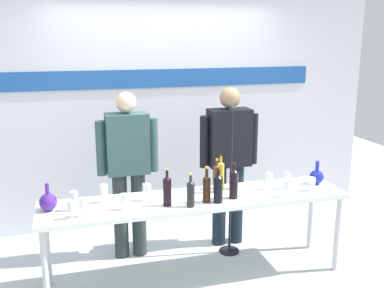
% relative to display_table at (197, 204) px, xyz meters
% --- Properties ---
extents(ground_plane, '(10.00, 10.00, 0.00)m').
position_rel_display_table_xyz_m(ground_plane, '(0.00, 0.00, -0.70)').
color(ground_plane, '#AFB8B9').
extents(back_wall, '(5.07, 0.11, 3.00)m').
position_rel_display_table_xyz_m(back_wall, '(0.00, 1.41, 0.80)').
color(back_wall, silver).
rests_on(back_wall, ground).
extents(display_table, '(2.70, 0.57, 0.77)m').
position_rel_display_table_xyz_m(display_table, '(0.00, 0.00, 0.00)').
color(display_table, white).
rests_on(display_table, ground).
extents(decanter_blue_left, '(0.14, 0.14, 0.23)m').
position_rel_display_table_xyz_m(decanter_blue_left, '(-1.24, 0.05, 0.14)').
color(decanter_blue_left, '#4A2393').
rests_on(decanter_blue_left, display_table).
extents(decanter_blue_right, '(0.14, 0.14, 0.23)m').
position_rel_display_table_xyz_m(decanter_blue_right, '(1.21, 0.05, 0.13)').
color(decanter_blue_right, '#1A26B0').
rests_on(decanter_blue_right, display_table).
extents(presenter_left, '(0.59, 0.22, 1.64)m').
position_rel_display_table_xyz_m(presenter_left, '(-0.51, 0.59, 0.23)').
color(presenter_left, '#2A3434').
rests_on(presenter_left, ground).
extents(presenter_right, '(0.62, 0.22, 1.65)m').
position_rel_display_table_xyz_m(presenter_right, '(0.51, 0.59, 0.24)').
color(presenter_right, black).
rests_on(presenter_right, ground).
extents(wine_bottle_0, '(0.07, 0.07, 0.31)m').
position_rel_display_table_xyz_m(wine_bottle_0, '(0.05, -0.12, 0.19)').
color(wine_bottle_0, black).
rests_on(wine_bottle_0, display_table).
extents(wine_bottle_1, '(0.08, 0.08, 0.32)m').
position_rel_display_table_xyz_m(wine_bottle_1, '(0.31, -0.10, 0.20)').
color(wine_bottle_1, black).
rests_on(wine_bottle_1, display_table).
extents(wine_bottle_2, '(0.07, 0.07, 0.32)m').
position_rel_display_table_xyz_m(wine_bottle_2, '(-0.29, -0.11, 0.20)').
color(wine_bottle_2, black).
rests_on(wine_bottle_2, display_table).
extents(wine_bottle_3, '(0.07, 0.07, 0.29)m').
position_rel_display_table_xyz_m(wine_bottle_3, '(-0.11, -0.19, 0.18)').
color(wine_bottle_3, black).
rests_on(wine_bottle_3, display_table).
extents(wine_bottle_4, '(0.07, 0.07, 0.31)m').
position_rel_display_table_xyz_m(wine_bottle_4, '(0.22, 0.09, 0.20)').
color(wine_bottle_4, '#4F3413').
rests_on(wine_bottle_4, display_table).
extents(wine_bottle_5, '(0.06, 0.06, 0.33)m').
position_rel_display_table_xyz_m(wine_bottle_5, '(0.28, 0.18, 0.20)').
color(wine_bottle_5, gold).
rests_on(wine_bottle_5, display_table).
extents(wine_bottle_6, '(0.08, 0.08, 0.31)m').
position_rel_display_table_xyz_m(wine_bottle_6, '(0.14, -0.16, 0.19)').
color(wine_bottle_6, black).
rests_on(wine_bottle_6, display_table).
extents(wine_glass_left_0, '(0.06, 0.06, 0.14)m').
position_rel_display_table_xyz_m(wine_glass_left_0, '(-1.06, -0.18, 0.16)').
color(wine_glass_left_0, white).
rests_on(wine_glass_left_0, display_table).
extents(wine_glass_left_1, '(0.07, 0.07, 0.15)m').
position_rel_display_table_xyz_m(wine_glass_left_1, '(-0.43, 0.05, 0.17)').
color(wine_glass_left_1, white).
rests_on(wine_glass_left_1, display_table).
extents(wine_glass_left_2, '(0.07, 0.07, 0.16)m').
position_rel_display_table_xyz_m(wine_glass_left_2, '(-0.79, 0.11, 0.17)').
color(wine_glass_left_2, white).
rests_on(wine_glass_left_2, display_table).
extents(wine_glass_left_3, '(0.07, 0.07, 0.13)m').
position_rel_display_table_xyz_m(wine_glass_left_3, '(-0.65, -0.10, 0.15)').
color(wine_glass_left_3, white).
rests_on(wine_glass_left_3, display_table).
extents(wine_glass_left_4, '(0.06, 0.06, 0.15)m').
position_rel_display_table_xyz_m(wine_glass_left_4, '(-0.98, -0.16, 0.17)').
color(wine_glass_left_4, white).
rests_on(wine_glass_left_4, display_table).
extents(wine_glass_left_5, '(0.06, 0.06, 0.16)m').
position_rel_display_table_xyz_m(wine_glass_left_5, '(-1.04, -0.01, 0.18)').
color(wine_glass_left_5, white).
rests_on(wine_glass_left_5, display_table).
extents(wine_glass_right_0, '(0.06, 0.06, 0.16)m').
position_rel_display_table_xyz_m(wine_glass_right_0, '(0.71, 0.04, 0.17)').
color(wine_glass_right_0, white).
rests_on(wine_glass_right_0, display_table).
extents(wine_glass_right_1, '(0.07, 0.07, 0.15)m').
position_rel_display_table_xyz_m(wine_glass_right_1, '(0.40, 0.14, 0.17)').
color(wine_glass_right_1, white).
rests_on(wine_glass_right_1, display_table).
extents(wine_glass_right_2, '(0.06, 0.06, 0.15)m').
position_rel_display_table_xyz_m(wine_glass_right_2, '(0.87, -0.00, 0.17)').
color(wine_glass_right_2, white).
rests_on(wine_glass_right_2, display_table).
extents(wine_glass_right_3, '(0.07, 0.07, 0.13)m').
position_rel_display_table_xyz_m(wine_glass_right_3, '(1.06, -0.11, 0.15)').
color(wine_glass_right_3, white).
rests_on(wine_glass_right_3, display_table).
extents(wine_glass_right_4, '(0.06, 0.06, 0.15)m').
position_rel_display_table_xyz_m(wine_glass_right_4, '(0.76, -0.19, 0.17)').
color(wine_glass_right_4, white).
rests_on(wine_glass_right_4, display_table).
extents(microphone_stand, '(0.20, 0.20, 1.51)m').
position_rel_display_table_xyz_m(microphone_stand, '(0.46, 0.37, -0.20)').
color(microphone_stand, black).
rests_on(microphone_stand, ground).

